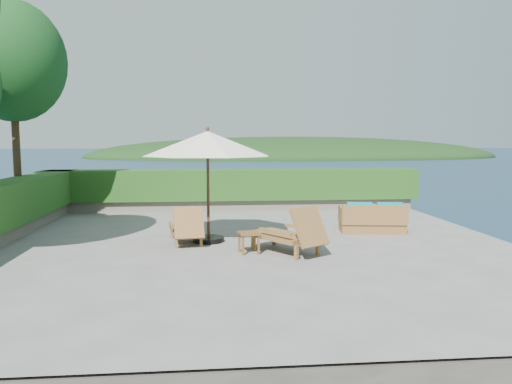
{
  "coord_description": "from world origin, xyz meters",
  "views": [
    {
      "loc": [
        -0.81,
        -10.9,
        2.34
      ],
      "look_at": [
        0.3,
        0.8,
        1.1
      ],
      "focal_mm": 35.0,
      "sensor_mm": 36.0,
      "label": 1
    }
  ],
  "objects": [
    {
      "name": "ground",
      "position": [
        0.0,
        0.0,
        0.0
      ],
      "size": [
        12.0,
        12.0,
        0.0
      ],
      "primitive_type": "plane",
      "color": "gray",
      "rests_on": "ground"
    },
    {
      "name": "wicker_loveseat",
      "position": [
        3.3,
        1.22,
        0.31
      ],
      "size": [
        1.72,
        1.04,
        0.79
      ],
      "rotation": [
        0.0,
        0.0,
        -0.14
      ],
      "color": "brown",
      "rests_on": "ground"
    },
    {
      "name": "tree_far",
      "position": [
        -6.0,
        3.2,
        4.4
      ],
      "size": [
        2.8,
        2.8,
        6.03
      ],
      "color": "#412E19",
      "rests_on": "ground"
    },
    {
      "name": "planter_wall_far",
      "position": [
        0.0,
        5.6,
        0.18
      ],
      "size": [
        12.0,
        0.6,
        0.36
      ],
      "primitive_type": "cube",
      "color": "#6D6757",
      "rests_on": "ground"
    },
    {
      "name": "ocean",
      "position": [
        0.0,
        0.0,
        -3.0
      ],
      "size": [
        600.0,
        600.0,
        0.0
      ],
      "primitive_type": "plane",
      "color": "#152F42",
      "rests_on": "ground"
    },
    {
      "name": "lounge_left",
      "position": [
        -1.33,
        0.26,
        0.37
      ],
      "size": [
        0.87,
        1.62,
        0.89
      ],
      "rotation": [
        0.0,
        0.0,
        0.16
      ],
      "color": "brown",
      "rests_on": "ground"
    },
    {
      "name": "patio_umbrella",
      "position": [
        -0.83,
        0.42,
        2.22
      ],
      "size": [
        3.65,
        3.65,
        2.63
      ],
      "rotation": [
        0.0,
        0.0,
        0.29
      ],
      "color": "black",
      "rests_on": "ground"
    },
    {
      "name": "lounge_right",
      "position": [
        0.84,
        -0.93,
        0.42
      ],
      "size": [
        1.59,
        1.85,
        1.01
      ],
      "rotation": [
        0.0,
        0.0,
        0.61
      ],
      "color": "brown",
      "rests_on": "ground"
    },
    {
      "name": "offshore_island",
      "position": [
        25.0,
        140.0,
        -3.0
      ],
      "size": [
        126.0,
        57.6,
        12.6
      ],
      "primitive_type": "ellipsoid",
      "color": "black",
      "rests_on": "ocean"
    },
    {
      "name": "hedge_far",
      "position": [
        0.0,
        5.6,
        0.85
      ],
      "size": [
        12.4,
        0.9,
        1.0
      ],
      "primitive_type": "cube",
      "color": "#184714",
      "rests_on": "planter_wall_far"
    },
    {
      "name": "side_table",
      "position": [
        -0.0,
        -0.83,
        0.37
      ],
      "size": [
        0.48,
        0.48,
        0.44
      ],
      "rotation": [
        0.0,
        0.0,
        0.16
      ],
      "color": "brown",
      "rests_on": "ground"
    },
    {
      "name": "foundation",
      "position": [
        0.0,
        0.0,
        -1.55
      ],
      "size": [
        12.0,
        12.0,
        3.0
      ],
      "primitive_type": "cube",
      "color": "#5F574B",
      "rests_on": "ocean"
    }
  ]
}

